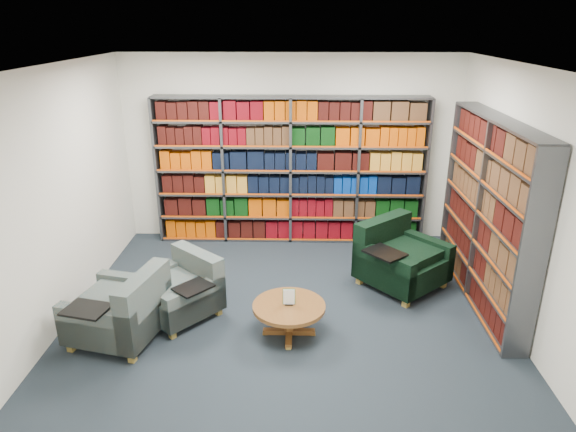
{
  "coord_description": "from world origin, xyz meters",
  "views": [
    {
      "loc": [
        0.13,
        -5.07,
        3.22
      ],
      "look_at": [
        0.0,
        0.6,
        1.05
      ],
      "focal_mm": 32.0,
      "sensor_mm": 36.0,
      "label": 1
    }
  ],
  "objects_px": {
    "chair_teal_left": "(183,291)",
    "chair_teal_front": "(124,312)",
    "chair_green_right": "(397,259)",
    "coffee_table": "(289,311)"
  },
  "relations": [
    {
      "from": "chair_teal_left",
      "to": "chair_teal_front",
      "type": "distance_m",
      "value": 0.74
    },
    {
      "from": "chair_green_right",
      "to": "chair_teal_front",
      "type": "bearing_deg",
      "value": -157.02
    },
    {
      "from": "chair_teal_left",
      "to": "chair_teal_front",
      "type": "relative_size",
      "value": 0.99
    },
    {
      "from": "chair_teal_left",
      "to": "coffee_table",
      "type": "relative_size",
      "value": 1.41
    },
    {
      "from": "chair_teal_left",
      "to": "chair_green_right",
      "type": "relative_size",
      "value": 0.86
    },
    {
      "from": "chair_teal_front",
      "to": "coffee_table",
      "type": "xyz_separation_m",
      "value": [
        1.75,
        0.11,
        -0.02
      ]
    },
    {
      "from": "coffee_table",
      "to": "chair_teal_left",
      "type": "bearing_deg",
      "value": 161.18
    },
    {
      "from": "chair_green_right",
      "to": "chair_teal_left",
      "type": "bearing_deg",
      "value": -163.03
    },
    {
      "from": "chair_green_right",
      "to": "coffee_table",
      "type": "bearing_deg",
      "value": -138.41
    },
    {
      "from": "coffee_table",
      "to": "chair_green_right",
      "type": "bearing_deg",
      "value": 41.59
    }
  ]
}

